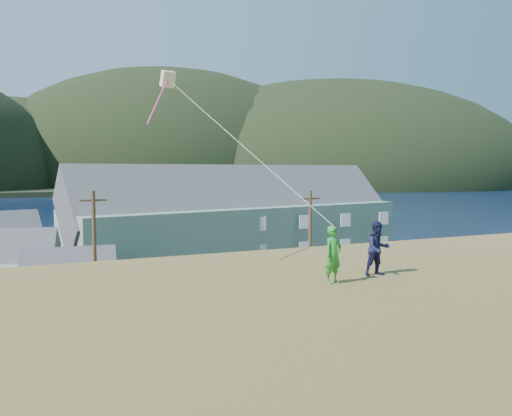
{
  "coord_description": "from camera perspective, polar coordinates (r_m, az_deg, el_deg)",
  "views": [
    {
      "loc": [
        -4.19,
        -30.35,
        10.38
      ],
      "look_at": [
        3.68,
        -11.65,
        8.8
      ],
      "focal_mm": 35.0,
      "sensor_mm": 36.0,
      "label": 1
    }
  ],
  "objects": [
    {
      "name": "lodge",
      "position": [
        54.83,
        -1.68,
        -1.15
      ],
      "size": [
        38.62,
        17.36,
        13.13
      ],
      "rotation": [
        0.0,
        0.0,
        0.19
      ],
      "color": "slate",
      "rests_on": "waterfront_lot"
    },
    {
      "name": "parked_cars",
      "position": [
        53.04,
        -25.77,
        -6.37
      ],
      "size": [
        22.74,
        12.27,
        1.52
      ],
      "color": "black",
      "rests_on": "waterfront_lot"
    },
    {
      "name": "kite_rig",
      "position": [
        17.81,
        -10.01,
        13.8
      ],
      "size": [
        2.28,
        3.07,
        8.02
      ],
      "color": "beige",
      "rests_on": "ground"
    },
    {
      "name": "ground",
      "position": [
        32.35,
        -14.62,
        -14.41
      ],
      "size": [
        900.0,
        900.0,
        0.0
      ],
      "primitive_type": "plane",
      "color": "#0A1638",
      "rests_on": "ground"
    },
    {
      "name": "utility_poles",
      "position": [
        32.49,
        -17.91,
        -6.12
      ],
      "size": [
        30.19,
        0.24,
        8.97
      ],
      "color": "#47331E",
      "rests_on": "waterfront_lot"
    },
    {
      "name": "far_shore",
      "position": [
        360.5,
        -22.16,
        2.62
      ],
      "size": [
        900.0,
        320.0,
        2.0
      ],
      "primitive_type": "cube",
      "color": "black",
      "rests_on": "ground"
    },
    {
      "name": "far_hills",
      "position": [
        312.39,
        -15.51,
        2.74
      ],
      "size": [
        760.0,
        265.0,
        143.0
      ],
      "color": "black",
      "rests_on": "ground"
    },
    {
      "name": "kite_flyer_navy",
      "position": [
        15.38,
        13.77,
        -4.53
      ],
      "size": [
        0.83,
        0.67,
        1.62
      ],
      "primitive_type": "imported",
      "rotation": [
        0.0,
        0.0,
        -0.07
      ],
      "color": "#16183D",
      "rests_on": "hillside"
    },
    {
      "name": "shed_white",
      "position": [
        40.18,
        -20.55,
        -7.73
      ],
      "size": [
        7.09,
        4.94,
        5.41
      ],
      "rotation": [
        0.0,
        0.0,
        -0.07
      ],
      "color": "silver",
      "rests_on": "waterfront_lot"
    },
    {
      "name": "grass_strip",
      "position": [
        30.46,
        -14.06,
        -15.51
      ],
      "size": [
        110.0,
        8.0,
        0.1
      ],
      "primitive_type": "cube",
      "color": "#4C3D19",
      "rests_on": "ground"
    },
    {
      "name": "waterfront_lot",
      "position": [
        48.64,
        -17.52,
        -8.01
      ],
      "size": [
        72.0,
        36.0,
        0.12
      ],
      "primitive_type": "cube",
      "color": "#28282B",
      "rests_on": "ground"
    },
    {
      "name": "wharf",
      "position": [
        71.07,
        -24.1,
        -3.98
      ],
      "size": [
        26.0,
        14.0,
        0.9
      ],
      "primitive_type": "cube",
      "color": "gray",
      "rests_on": "ground"
    },
    {
      "name": "kite_flyer_green",
      "position": [
        14.05,
        8.82,
        -5.33
      ],
      "size": [
        0.67,
        0.53,
        1.61
      ],
      "primitive_type": "imported",
      "rotation": [
        0.0,
        0.0,
        0.28
      ],
      "color": "#268E2A",
      "rests_on": "hillside"
    }
  ]
}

